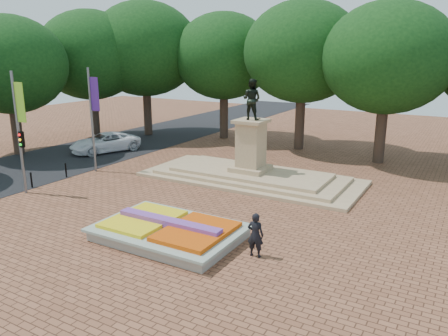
% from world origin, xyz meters
% --- Properties ---
extents(ground, '(90.00, 90.00, 0.00)m').
position_xyz_m(ground, '(0.00, 0.00, 0.00)').
color(ground, brown).
rests_on(ground, ground).
extents(asphalt_street, '(9.00, 90.00, 0.02)m').
position_xyz_m(asphalt_street, '(-15.00, 5.00, 0.01)').
color(asphalt_street, black).
rests_on(asphalt_street, ground).
extents(flower_bed, '(6.30, 4.30, 0.91)m').
position_xyz_m(flower_bed, '(1.03, -2.00, 0.38)').
color(flower_bed, gray).
rests_on(flower_bed, ground).
extents(monument, '(14.00, 6.00, 6.40)m').
position_xyz_m(monument, '(0.00, 8.00, 0.88)').
color(monument, tan).
rests_on(monument, ground).
extents(tree_row_back, '(44.80, 8.80, 10.43)m').
position_xyz_m(tree_row_back, '(2.33, 18.00, 6.67)').
color(tree_row_back, '#35241D').
rests_on(tree_row_back, ground).
extents(tree_row_street, '(8.40, 25.40, 9.98)m').
position_xyz_m(tree_row_street, '(-19.50, 4.67, 6.39)').
color(tree_row_street, '#35241D').
rests_on(tree_row_street, ground).
extents(banner_poles, '(0.88, 11.17, 7.00)m').
position_xyz_m(banner_poles, '(-10.08, -1.31, 3.88)').
color(banner_poles, slate).
rests_on(banner_poles, ground).
extents(bollard_row, '(0.12, 13.12, 0.98)m').
position_xyz_m(bollard_row, '(-10.70, -1.50, 0.53)').
color(bollard_row, black).
rests_on(bollard_row, ground).
extents(van, '(4.49, 6.18, 1.56)m').
position_xyz_m(van, '(-13.98, 9.26, 0.78)').
color(van, white).
rests_on(van, ground).
extents(pedestrian, '(0.72, 0.52, 1.86)m').
position_xyz_m(pedestrian, '(5.05, -1.66, 0.93)').
color(pedestrian, black).
rests_on(pedestrian, ground).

